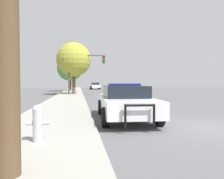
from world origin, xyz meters
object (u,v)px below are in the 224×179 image
at_px(car_background_distant, 95,86).
at_px(traffic_light, 84,65).
at_px(police_car, 125,101).
at_px(tree_sidewalk_far, 70,68).
at_px(fire_hydrant, 38,122).
at_px(tree_sidewalk_mid, 74,60).

bearing_deg(car_background_distant, traffic_light, -99.56).
relative_size(police_car, tree_sidewalk_far, 0.86).
height_order(fire_hydrant, tree_sidewalk_mid, tree_sidewalk_mid).
xyz_separation_m(police_car, tree_sidewalk_far, (-3.29, 28.67, 3.20)).
bearing_deg(tree_sidewalk_mid, fire_hydrant, -90.99).
bearing_deg(traffic_light, car_background_distant, 82.68).
distance_m(fire_hydrant, tree_sidewalk_mid, 21.82).
bearing_deg(police_car, tree_sidewalk_mid, -79.30).
xyz_separation_m(traffic_light, car_background_distant, (2.92, 22.78, -2.71)).
bearing_deg(traffic_light, police_car, -85.91).
relative_size(police_car, traffic_light, 1.10).
height_order(car_background_distant, tree_sidewalk_mid, tree_sidewalk_mid).
relative_size(fire_hydrant, car_background_distant, 0.18).
relative_size(car_background_distant, tree_sidewalk_far, 0.79).
height_order(police_car, tree_sidewalk_far, tree_sidewalk_far).
xyz_separation_m(tree_sidewalk_far, tree_sidewalk_mid, (0.83, -10.67, 0.29)).
distance_m(fire_hydrant, traffic_light, 20.65).
distance_m(police_car, tree_sidewalk_far, 29.03).
height_order(police_car, tree_sidewalk_mid, tree_sidewalk_mid).
bearing_deg(police_car, tree_sidewalk_far, -80.52).
xyz_separation_m(police_car, fire_hydrant, (-2.82, -3.52, -0.15)).
bearing_deg(tree_sidewalk_far, tree_sidewalk_mid, -85.53).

